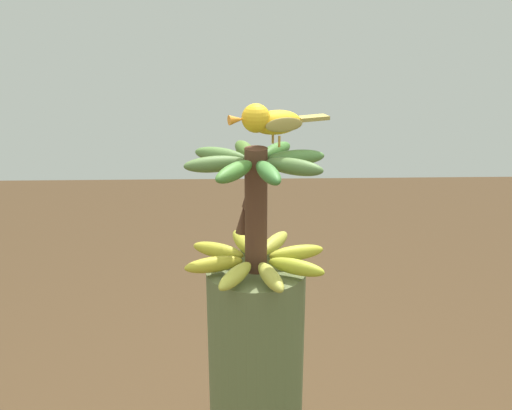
% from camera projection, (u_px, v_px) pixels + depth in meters
% --- Properties ---
extents(banana_bunch, '(0.31, 0.31, 0.27)m').
position_uv_depth(banana_bunch, '(255.00, 211.00, 1.29)').
color(banana_bunch, '#4C2D1E').
rests_on(banana_bunch, banana_tree).
extents(perched_bird, '(0.10, 0.21, 0.09)m').
position_uv_depth(perched_bird, '(269.00, 121.00, 1.24)').
color(perched_bird, '#C68933').
rests_on(perched_bird, banana_bunch).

